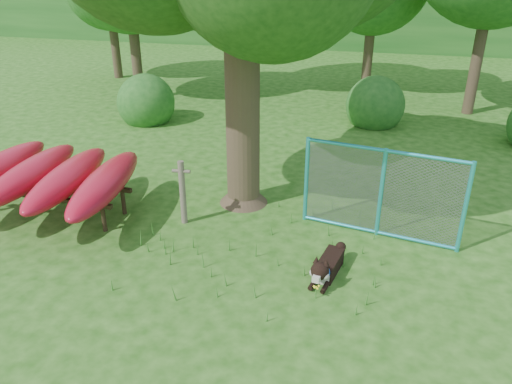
# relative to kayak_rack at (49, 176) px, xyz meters

# --- Properties ---
(ground) EXTENTS (80.00, 80.00, 0.00)m
(ground) POSITION_rel_kayak_rack_xyz_m (4.05, -1.23, -0.84)
(ground) COLOR #1D5210
(ground) RESTS_ON ground
(wooden_post) EXTENTS (0.36, 0.13, 1.30)m
(wooden_post) POSITION_rel_kayak_rack_xyz_m (2.70, 0.29, -0.15)
(wooden_post) COLOR #625749
(wooden_post) RESTS_ON ground
(kayak_rack) EXTENTS (3.54, 3.28, 1.09)m
(kayak_rack) POSITION_rel_kayak_rack_xyz_m (0.00, 0.00, 0.00)
(kayak_rack) COLOR black
(kayak_rack) RESTS_ON ground
(husky_dog) EXTENTS (0.49, 1.25, 0.57)m
(husky_dog) POSITION_rel_kayak_rack_xyz_m (5.65, -0.88, -0.64)
(husky_dog) COLOR black
(husky_dog) RESTS_ON ground
(fence_section) EXTENTS (2.93, 0.61, 2.88)m
(fence_section) POSITION_rel_kayak_rack_xyz_m (6.41, 0.76, 0.03)
(fence_section) COLOR #2AACC4
(fence_section) RESTS_ON ground
(wildflower_clump) EXTENTS (0.11, 0.09, 0.24)m
(wildflower_clump) POSITION_rel_kayak_rack_xyz_m (5.57, -1.48, -0.64)
(wildflower_clump) COLOR #3C7F29
(wildflower_clump) RESTS_ON ground
(shrub_left) EXTENTS (1.80, 1.80, 1.80)m
(shrub_left) POSITION_rel_kayak_rack_xyz_m (-0.95, 6.27, -0.84)
(shrub_left) COLOR #1E5A1D
(shrub_left) RESTS_ON ground
(shrub_mid) EXTENTS (1.80, 1.80, 1.80)m
(shrub_mid) POSITION_rel_kayak_rack_xyz_m (6.05, 7.77, -0.84)
(shrub_mid) COLOR #1E5A1D
(shrub_mid) RESTS_ON ground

